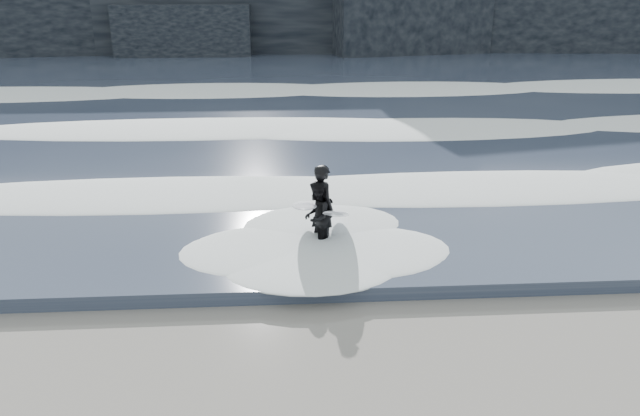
{
  "coord_description": "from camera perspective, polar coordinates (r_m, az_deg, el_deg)",
  "views": [
    {
      "loc": [
        -1.0,
        -7.38,
        5.77
      ],
      "look_at": [
        -0.15,
        5.52,
        1.0
      ],
      "focal_mm": 35.0,
      "sensor_mm": 36.0,
      "label": 1
    }
  ],
  "objects": [
    {
      "name": "foam_near",
      "position": [
        17.26,
        -0.27,
        2.13
      ],
      "size": [
        60.0,
        3.2,
        0.2
      ],
      "primitive_type": "ellipsoid",
      "color": "white",
      "rests_on": "sea"
    },
    {
      "name": "foam_mid",
      "position": [
        24.0,
        -1.3,
        7.36
      ],
      "size": [
        60.0,
        4.0,
        0.24
      ],
      "primitive_type": "ellipsoid",
      "color": "white",
      "rests_on": "sea"
    },
    {
      "name": "ground",
      "position": [
        9.42,
        3.28,
        -17.56
      ],
      "size": [
        120.0,
        120.0,
        0.0
      ],
      "primitive_type": "plane",
      "color": "brown",
      "rests_on": "ground"
    },
    {
      "name": "surfer_left",
      "position": [
        13.86,
        0.0,
        0.09
      ],
      "size": [
        1.09,
        2.09,
        1.97
      ],
      "color": "black",
      "rests_on": "ground"
    },
    {
      "name": "foam_far",
      "position": [
        32.82,
        -2.02,
        10.91
      ],
      "size": [
        60.0,
        4.8,
        0.3
      ],
      "primitive_type": "ellipsoid",
      "color": "white",
      "rests_on": "sea"
    },
    {
      "name": "sea",
      "position": [
        36.82,
        -2.22,
        11.45
      ],
      "size": [
        90.0,
        52.0,
        0.3
      ],
      "primitive_type": "cube",
      "color": "#343D51",
      "rests_on": "ground"
    },
    {
      "name": "surfer_right",
      "position": [
        13.76,
        -0.0,
        -0.78
      ],
      "size": [
        1.28,
        2.14,
        1.64
      ],
      "color": "black",
      "rests_on": "ground"
    }
  ]
}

